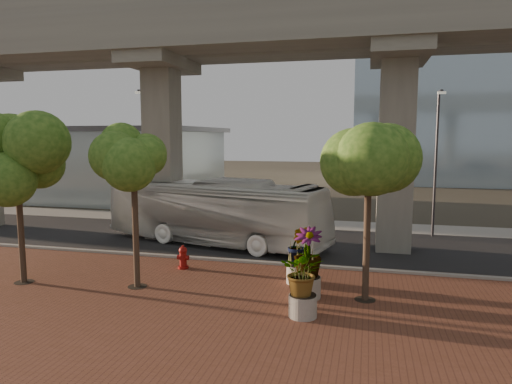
# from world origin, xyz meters

# --- Properties ---
(ground) EXTENTS (160.00, 160.00, 0.00)m
(ground) POSITION_xyz_m (0.00, 0.00, 0.00)
(ground) COLOR #353026
(ground) RESTS_ON ground
(brick_plaza) EXTENTS (70.00, 13.00, 0.06)m
(brick_plaza) POSITION_xyz_m (0.00, -8.00, 0.03)
(brick_plaza) COLOR brown
(brick_plaza) RESTS_ON ground
(asphalt_road) EXTENTS (90.00, 8.00, 0.04)m
(asphalt_road) POSITION_xyz_m (0.00, 2.00, 0.02)
(asphalt_road) COLOR black
(asphalt_road) RESTS_ON ground
(curb_strip) EXTENTS (70.00, 0.25, 0.16)m
(curb_strip) POSITION_xyz_m (0.00, -2.00, 0.08)
(curb_strip) COLOR #99968F
(curb_strip) RESTS_ON ground
(far_sidewalk) EXTENTS (90.00, 3.00, 0.06)m
(far_sidewalk) POSITION_xyz_m (0.00, 7.50, 0.03)
(far_sidewalk) COLOR #99968F
(far_sidewalk) RESTS_ON ground
(transit_viaduct) EXTENTS (72.00, 5.60, 12.40)m
(transit_viaduct) POSITION_xyz_m (0.00, 2.00, 7.29)
(transit_viaduct) COLOR gray
(transit_viaduct) RESTS_ON ground
(station_pavilion) EXTENTS (23.00, 13.00, 6.30)m
(station_pavilion) POSITION_xyz_m (-20.00, 16.00, 3.22)
(station_pavilion) COLOR #AEC2C7
(station_pavilion) RESTS_ON ground
(transit_bus) EXTENTS (12.25, 5.70, 3.32)m
(transit_bus) POSITION_xyz_m (-2.79, 1.15, 1.66)
(transit_bus) COLOR white
(transit_bus) RESTS_ON ground
(fire_hydrant) EXTENTS (0.49, 0.44, 0.98)m
(fire_hydrant) POSITION_xyz_m (-2.59, -3.49, 0.53)
(fire_hydrant) COLOR maroon
(fire_hydrant) RESTS_ON ground
(planter_front) EXTENTS (1.92, 1.92, 2.11)m
(planter_front) POSITION_xyz_m (2.95, -7.38, 1.34)
(planter_front) COLOR #AEA89D
(planter_front) RESTS_ON ground
(planter_right) EXTENTS (2.25, 2.25, 2.40)m
(planter_right) POSITION_xyz_m (2.86, -5.68, 1.51)
(planter_right) COLOR #B0AB9F
(planter_right) RESTS_ON ground
(planter_left) EXTENTS (1.98, 1.98, 2.18)m
(planter_left) POSITION_xyz_m (2.34, -4.25, 1.38)
(planter_left) COLOR gray
(planter_left) RESTS_ON ground
(street_tree_far_west) EXTENTS (4.08, 4.08, 6.34)m
(street_tree_far_west) POSITION_xyz_m (-7.68, -6.62, 4.52)
(street_tree_far_west) COLOR #4C3A2B
(street_tree_far_west) RESTS_ON ground
(street_tree_near_west) EXTENTS (3.02, 3.02, 6.03)m
(street_tree_near_west) POSITION_xyz_m (-3.30, -6.06, 4.69)
(street_tree_near_west) COLOR #4C3A2B
(street_tree_near_west) RESTS_ON ground
(street_tree_near_east) EXTENTS (3.69, 3.69, 6.45)m
(street_tree_near_east) POSITION_xyz_m (4.77, -5.45, 4.81)
(street_tree_near_east) COLOR #4C3A2B
(street_tree_near_east) RESTS_ON ground
(streetlamp_west) EXTENTS (0.41, 1.21, 8.37)m
(streetlamp_west) POSITION_xyz_m (-9.30, 6.62, 4.89)
(streetlamp_west) COLOR #2D2E33
(streetlamp_west) RESTS_ON ground
(streetlamp_east) EXTENTS (0.39, 1.14, 7.85)m
(streetlamp_east) POSITION_xyz_m (8.29, 5.56, 4.59)
(streetlamp_east) COLOR #2E2D32
(streetlamp_east) RESTS_ON ground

